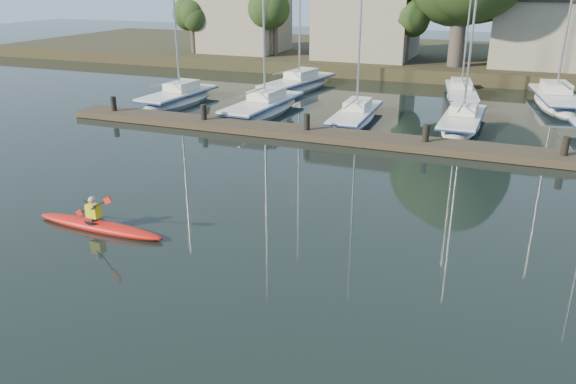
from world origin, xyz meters
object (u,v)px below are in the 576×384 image
at_px(kayak, 98,224).
at_px(sailboat_1, 263,115).
at_px(sailboat_5, 297,90).
at_px(sailboat_7, 554,107).
at_px(sailboat_2, 355,123).
at_px(dock, 364,139).
at_px(sailboat_3, 461,129).
at_px(sailboat_6, 460,100).
at_px(sailboat_0, 179,105).

relative_size(kayak, sailboat_1, 0.33).
bearing_deg(sailboat_5, sailboat_7, 12.55).
xyz_separation_m(sailboat_1, sailboat_2, (5.83, -0.03, 0.03)).
height_order(kayak, sailboat_1, sailboat_1).
height_order(dock, sailboat_5, sailboat_5).
bearing_deg(sailboat_3, dock, -127.15).
height_order(sailboat_6, sailboat_7, sailboat_6).
bearing_deg(dock, sailboat_1, 148.78).
bearing_deg(sailboat_3, sailboat_5, 150.67).
height_order(dock, sailboat_6, sailboat_6).
distance_m(kayak, sailboat_6, 28.17).
xyz_separation_m(dock, sailboat_0, (-13.89, 5.17, -0.41)).
bearing_deg(kayak, sailboat_1, 97.96).
distance_m(kayak, dock, 14.27).
height_order(sailboat_1, sailboat_5, sailboat_5).
height_order(kayak, sailboat_3, sailboat_3).
xyz_separation_m(kayak, sailboat_2, (3.78, 17.70, -0.36)).
height_order(sailboat_1, sailboat_6, sailboat_1).
relative_size(sailboat_2, sailboat_3, 1.05).
distance_m(kayak, sailboat_2, 18.10).
bearing_deg(sailboat_5, kayak, -73.63).
xyz_separation_m(dock, sailboat_5, (-8.31, 12.68, -0.40)).
relative_size(sailboat_3, sailboat_5, 0.80).
relative_size(sailboat_0, sailboat_6, 0.87).
height_order(sailboat_0, sailboat_2, sailboat_2).
xyz_separation_m(kayak, sailboat_5, (-2.90, 25.89, -0.39)).
bearing_deg(sailboat_0, sailboat_7, 23.08).
relative_size(sailboat_2, sailboat_6, 0.92).
distance_m(sailboat_1, sailboat_5, 8.20).
distance_m(sailboat_0, sailboat_3, 18.09).
relative_size(sailboat_0, sailboat_1, 0.85).
bearing_deg(sailboat_6, sailboat_0, -162.95).
height_order(sailboat_2, sailboat_7, sailboat_7).
relative_size(sailboat_2, sailboat_7, 0.93).
distance_m(sailboat_1, sailboat_3, 11.69).
relative_size(sailboat_1, sailboat_6, 1.02).
xyz_separation_m(kayak, sailboat_3, (9.61, 18.53, -0.38)).
xyz_separation_m(kayak, sailboat_1, (-2.06, 17.73, -0.39)).
relative_size(sailboat_3, sailboat_6, 0.88).
relative_size(dock, sailboat_5, 2.14).
distance_m(sailboat_0, sailboat_2, 12.27).
relative_size(dock, sailboat_1, 2.30).
relative_size(kayak, sailboat_2, 0.37).
bearing_deg(sailboat_0, dock, -17.07).
xyz_separation_m(dock, sailboat_7, (9.26, 13.47, -0.42)).
distance_m(sailboat_5, sailboat_7, 17.59).
bearing_deg(kayak, sailboat_5, 97.74).
bearing_deg(dock, sailboat_0, 159.58).
xyz_separation_m(kayak, sailboat_7, (14.67, 26.68, -0.40)).
bearing_deg(sailboat_0, sailboat_1, -2.40).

